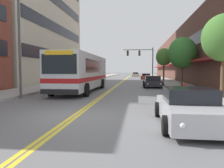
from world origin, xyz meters
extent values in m
plane|color=slate|center=(0.00, 37.00, 0.00)|extent=(240.00, 240.00, 0.00)
cube|color=#9E9B96|center=(-7.33, 37.00, 0.09)|extent=(3.66, 106.00, 0.18)
cube|color=#9E9B96|center=(7.33, 37.00, 0.09)|extent=(3.66, 106.00, 0.18)
cube|color=yellow|center=(-0.10, 37.00, 0.00)|extent=(0.14, 106.00, 0.01)
cube|color=yellow|center=(0.10, 37.00, 0.00)|extent=(0.14, 106.00, 0.01)
cube|color=black|center=(-9.37, 23.68, 4.06)|extent=(0.08, 22.11, 1.40)
cube|color=black|center=(-9.37, 23.68, 8.11)|extent=(0.08, 22.11, 1.40)
cube|color=black|center=(-9.37, 23.68, 12.17)|extent=(0.08, 22.11, 1.40)
cube|color=brown|center=(13.41, 37.00, 4.52)|extent=(8.00, 68.00, 9.03)
cube|color=maroon|center=(8.86, 37.00, 2.90)|extent=(1.10, 61.20, 0.24)
cube|color=black|center=(9.37, 37.00, 5.60)|extent=(0.08, 61.20, 1.40)
cube|color=silver|center=(-2.43, 10.48, 1.80)|extent=(2.59, 11.64, 2.90)
cube|color=#B21919|center=(-2.43, 10.48, 1.22)|extent=(2.61, 11.66, 0.32)
cube|color=black|center=(-2.43, 11.06, 2.26)|extent=(2.62, 9.08, 1.04)
cube|color=black|center=(-2.43, 4.64, 2.32)|extent=(2.33, 0.04, 1.27)
cube|color=yellow|center=(-2.43, 4.63, 3.04)|extent=(1.87, 0.06, 0.28)
cube|color=black|center=(-2.43, 4.62, 0.53)|extent=(2.54, 0.08, 0.32)
cylinder|color=black|center=(-3.76, 6.52, 0.50)|extent=(0.30, 1.00, 1.00)
cylinder|color=black|center=(-1.10, 6.52, 0.50)|extent=(0.30, 1.00, 1.00)
cylinder|color=black|center=(-3.76, 13.68, 0.50)|extent=(0.30, 1.00, 1.00)
cylinder|color=black|center=(-1.10, 13.68, 0.50)|extent=(0.30, 1.00, 1.00)
cube|color=#19234C|center=(-4.41, 27.55, 0.47)|extent=(1.87, 4.51, 0.56)
cube|color=black|center=(-4.41, 27.73, 0.97)|extent=(1.61, 1.98, 0.46)
cylinder|color=black|center=(-5.37, 26.15, 0.34)|extent=(0.22, 0.67, 0.67)
cylinder|color=black|center=(-3.45, 26.15, 0.34)|extent=(0.22, 0.67, 0.67)
cylinder|color=black|center=(-5.37, 28.95, 0.34)|extent=(0.22, 0.67, 0.67)
cylinder|color=black|center=(-3.45, 28.95, 0.34)|extent=(0.22, 0.67, 0.67)
sphere|color=silver|center=(-5.06, 25.28, 0.49)|extent=(0.16, 0.16, 0.16)
sphere|color=silver|center=(-3.75, 25.28, 0.49)|extent=(0.16, 0.16, 0.16)
cube|color=red|center=(-5.08, 29.82, 0.49)|extent=(0.18, 0.04, 0.10)
cube|color=red|center=(-3.73, 29.82, 0.49)|extent=(0.18, 0.04, 0.10)
cube|color=white|center=(-4.32, 20.44, 0.50)|extent=(1.89, 4.77, 0.61)
cube|color=black|center=(-4.32, 20.63, 1.05)|extent=(1.63, 2.10, 0.50)
cylinder|color=black|center=(-5.29, 18.96, 0.35)|extent=(0.22, 0.70, 0.70)
cylinder|color=black|center=(-3.35, 18.96, 0.35)|extent=(0.22, 0.70, 0.70)
cylinder|color=black|center=(-5.29, 21.92, 0.35)|extent=(0.22, 0.70, 0.70)
cylinder|color=black|center=(-3.35, 21.92, 0.35)|extent=(0.22, 0.70, 0.70)
sphere|color=silver|center=(-4.98, 18.03, 0.53)|extent=(0.16, 0.16, 0.16)
sphere|color=silver|center=(-3.66, 18.03, 0.53)|extent=(0.16, 0.16, 0.16)
cube|color=red|center=(-5.00, 22.83, 0.53)|extent=(0.18, 0.04, 0.10)
cube|color=red|center=(-3.64, 22.83, 0.53)|extent=(0.18, 0.04, 0.10)
cube|color=#B7B7BC|center=(4.40, -1.11, 0.49)|extent=(1.87, 4.29, 0.65)
cube|color=black|center=(4.40, -0.94, 1.06)|extent=(1.60, 1.89, 0.48)
cylinder|color=black|center=(3.44, -2.44, 0.30)|extent=(0.22, 0.60, 0.60)
cylinder|color=black|center=(3.44, 0.22, 0.30)|extent=(0.22, 0.60, 0.60)
cylinder|color=black|center=(5.35, 0.22, 0.30)|extent=(0.22, 0.60, 0.60)
sphere|color=silver|center=(3.74, -3.27, 0.52)|extent=(0.16, 0.16, 0.16)
cube|color=red|center=(3.72, 1.04, 0.52)|extent=(0.18, 0.04, 0.10)
cube|color=red|center=(5.07, 1.04, 0.52)|extent=(0.18, 0.04, 0.10)
cube|color=maroon|center=(4.30, 37.12, 0.48)|extent=(1.89, 4.28, 0.60)
cube|color=black|center=(4.30, 37.29, 1.00)|extent=(1.62, 1.88, 0.43)
cylinder|color=black|center=(3.33, 35.79, 0.33)|extent=(0.22, 0.67, 0.67)
cylinder|color=black|center=(5.26, 35.79, 0.33)|extent=(0.22, 0.67, 0.67)
cylinder|color=black|center=(3.33, 38.44, 0.33)|extent=(0.22, 0.67, 0.67)
cylinder|color=black|center=(5.26, 38.44, 0.33)|extent=(0.22, 0.67, 0.67)
sphere|color=silver|center=(3.64, 34.96, 0.51)|extent=(0.16, 0.16, 0.16)
sphere|color=silver|center=(4.96, 34.96, 0.51)|extent=(0.16, 0.16, 0.16)
cube|color=red|center=(3.62, 39.27, 0.51)|extent=(0.18, 0.04, 0.10)
cube|color=red|center=(4.98, 39.27, 0.51)|extent=(0.18, 0.04, 0.10)
cube|color=#232328|center=(4.28, 16.10, 0.47)|extent=(1.88, 4.55, 0.58)
cube|color=black|center=(4.28, 16.28, 1.02)|extent=(1.62, 2.00, 0.53)
cylinder|color=black|center=(3.32, 14.69, 0.32)|extent=(0.22, 0.64, 0.64)
cylinder|color=black|center=(5.24, 14.69, 0.32)|extent=(0.22, 0.64, 0.64)
cylinder|color=black|center=(3.32, 17.51, 0.32)|extent=(0.22, 0.64, 0.64)
cylinder|color=black|center=(5.24, 17.51, 0.32)|extent=(0.22, 0.64, 0.64)
sphere|color=silver|center=(3.62, 13.80, 0.49)|extent=(0.16, 0.16, 0.16)
sphere|color=silver|center=(4.94, 13.80, 0.49)|extent=(0.16, 0.16, 0.16)
cube|color=red|center=(3.60, 18.38, 0.49)|extent=(0.18, 0.04, 0.10)
cube|color=red|center=(4.96, 18.38, 0.49)|extent=(0.18, 0.04, 0.10)
cube|color=beige|center=(1.89, 59.75, 0.46)|extent=(1.86, 4.75, 0.57)
cube|color=black|center=(1.89, 59.94, 0.98)|extent=(1.60, 2.09, 0.47)
cylinder|color=black|center=(0.95, 58.28, 0.32)|extent=(0.22, 0.64, 0.64)
cylinder|color=black|center=(2.84, 58.28, 0.32)|extent=(0.22, 0.64, 0.64)
cylinder|color=black|center=(0.95, 61.22, 0.32)|extent=(0.22, 0.64, 0.64)
cylinder|color=black|center=(2.84, 61.22, 0.32)|extent=(0.22, 0.64, 0.64)
sphere|color=silver|center=(1.25, 57.35, 0.49)|extent=(0.16, 0.16, 0.16)
sphere|color=silver|center=(2.54, 57.35, 0.49)|extent=(0.16, 0.16, 0.16)
cube|color=red|center=(1.23, 62.13, 0.49)|extent=(0.18, 0.04, 0.10)
cube|color=red|center=(2.56, 62.13, 0.49)|extent=(0.18, 0.04, 0.10)
cylinder|color=#47474C|center=(5.20, 30.38, 2.94)|extent=(0.18, 0.18, 5.88)
cylinder|color=#47474C|center=(2.59, 30.38, 5.53)|extent=(5.21, 0.11, 0.11)
cube|color=black|center=(2.85, 30.38, 4.93)|extent=(0.34, 0.26, 0.92)
sphere|color=red|center=(2.85, 30.22, 5.21)|extent=(0.18, 0.18, 0.18)
sphere|color=yellow|center=(2.85, 30.22, 4.93)|extent=(0.18, 0.18, 0.18)
sphere|color=green|center=(2.85, 30.22, 4.65)|extent=(0.18, 0.18, 0.18)
cylinder|color=black|center=(2.85, 30.38, 5.46)|extent=(0.02, 0.02, 0.14)
cube|color=black|center=(0.77, 30.38, 4.93)|extent=(0.34, 0.26, 0.92)
sphere|color=red|center=(0.77, 30.22, 5.21)|extent=(0.18, 0.18, 0.18)
sphere|color=yellow|center=(0.77, 30.22, 4.93)|extent=(0.18, 0.18, 0.18)
sphere|color=green|center=(0.77, 30.22, 4.65)|extent=(0.18, 0.18, 0.18)
cylinder|color=black|center=(0.77, 30.38, 5.46)|extent=(0.02, 0.02, 0.14)
cylinder|color=#47474C|center=(-5.30, 5.02, 3.64)|extent=(0.16, 0.16, 7.28)
cylinder|color=brown|center=(8.00, 5.81, 1.49)|extent=(0.27, 0.27, 2.63)
ellipsoid|color=#42752D|center=(8.00, 5.81, 3.97)|extent=(2.74, 2.74, 3.01)
cylinder|color=brown|center=(7.67, 17.13, 1.36)|extent=(0.21, 0.21, 2.37)
ellipsoid|color=#387F33|center=(7.67, 17.13, 3.92)|extent=(3.24, 3.24, 3.56)
cylinder|color=brown|center=(6.68, 26.52, 1.56)|extent=(0.26, 0.26, 2.76)
ellipsoid|color=#42752D|center=(6.68, 26.52, 4.00)|extent=(2.51, 2.51, 2.76)
cylinder|color=red|center=(5.95, 7.27, 0.49)|extent=(0.25, 0.25, 0.63)
sphere|color=red|center=(5.95, 7.27, 0.87)|extent=(0.23, 0.23, 0.23)
cylinder|color=red|center=(5.78, 7.27, 0.56)|extent=(0.08, 0.11, 0.11)
camera|label=1|loc=(2.60, -8.89, 1.93)|focal=35.00mm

